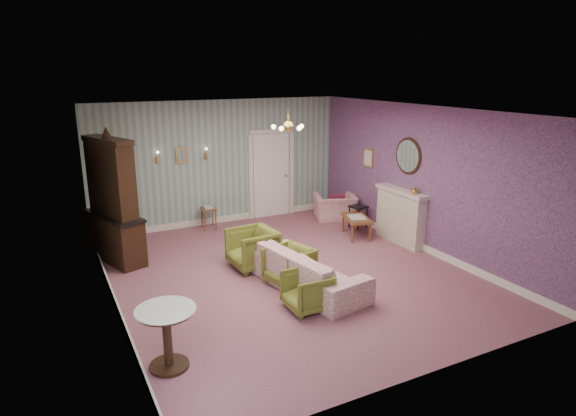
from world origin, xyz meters
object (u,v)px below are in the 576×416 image
olive_chair_b (289,264)px  fireplace (400,216)px  coffee_table (356,227)px  olive_chair_c (252,247)px  wingback_chair (335,203)px  olive_chair_a (307,289)px  dresser (112,197)px  sofa_chintz (308,263)px  pedestal_table (167,338)px  side_table_black (358,217)px

olive_chair_b → fireplace: fireplace is taller
coffee_table → olive_chair_c: bearing=-168.2°
olive_chair_c → wingback_chair: size_ratio=0.84×
olive_chair_a → dresser: 4.22m
sofa_chintz → dresser: 3.92m
fireplace → coffee_table: fireplace is taller
olive_chair_c → olive_chair_a: bearing=-1.0°
wingback_chair → dresser: 5.25m
pedestal_table → sofa_chintz: bearing=25.0°
olive_chair_b → sofa_chintz: size_ratio=0.31×
dresser → fireplace: dresser is taller
dresser → pedestal_table: size_ratio=3.13×
olive_chair_b → dresser: 3.61m
olive_chair_b → dresser: dresser is taller
side_table_black → pedestal_table: size_ratio=0.66×
olive_chair_a → olive_chair_b: 0.97m
sofa_chintz → side_table_black: sofa_chintz is taller
dresser → coffee_table: size_ratio=2.85×
wingback_chair → fireplace: 2.05m
olive_chair_a → olive_chair_c: 1.92m
dresser → coffee_table: dresser is taller
olive_chair_a → wingback_chair: wingback_chair is taller
olive_chair_b → side_table_black: size_ratio=1.35×
olive_chair_b → olive_chair_c: 1.00m
wingback_chair → fireplace: (0.33, -2.02, 0.16)m
wingback_chair → coffee_table: (-0.27, -1.30, -0.20)m
olive_chair_b → olive_chair_c: (-0.27, 0.96, 0.05)m
olive_chair_a → olive_chair_c: size_ratio=0.81×
fireplace → side_table_black: bearing=99.8°
olive_chair_b → dresser: bearing=-151.1°
side_table_black → wingback_chair: bearing=98.8°
dresser → pedestal_table: (0.00, -4.01, -0.85)m
olive_chair_a → olive_chair_c: olive_chair_c is taller
olive_chair_a → wingback_chair: 4.77m
olive_chair_a → pedestal_table: pedestal_table is taller
side_table_black → olive_chair_a: bearing=-135.4°
olive_chair_b → coffee_table: olive_chair_b is taller
side_table_black → olive_chair_c: bearing=-161.0°
coffee_table → side_table_black: side_table_black is taller
pedestal_table → olive_chair_a: bearing=14.0°
coffee_table → pedestal_table: size_ratio=1.10×
fireplace → pedestal_table: fireplace is taller
side_table_black → fireplace: bearing=-80.2°
sofa_chintz → side_table_black: size_ratio=4.32×
dresser → side_table_black: size_ratio=4.74×
olive_chair_c → coffee_table: bearing=98.4°
fireplace → coffee_table: (-0.60, 0.72, -0.35)m
wingback_chair → pedestal_table: 6.76m
wingback_chair → olive_chair_b: bearing=66.6°
sofa_chintz → olive_chair_a: bearing=140.5°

